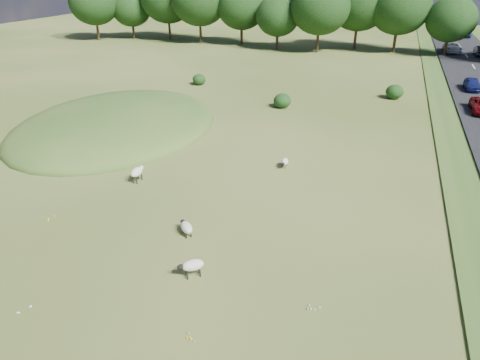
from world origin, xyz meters
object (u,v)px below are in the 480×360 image
(sheep_3, at_px, (284,162))
(sheep_4, at_px, (186,227))
(car_3, at_px, (472,84))
(car_6, at_px, (452,47))
(sheep_5, at_px, (137,172))
(sheep_1, at_px, (192,265))
(car_5, at_px, (465,33))

(sheep_3, bearing_deg, sheep_4, -17.37)
(car_3, xyz_separation_m, car_6, (0.00, 24.18, 0.11))
(sheep_4, bearing_deg, car_3, -71.48)
(sheep_3, relative_size, sheep_5, 0.80)
(sheep_1, bearing_deg, car_5, -141.86)
(sheep_5, height_order, car_5, car_5)
(sheep_5, xyz_separation_m, car_5, (26.68, 73.56, 0.25))
(sheep_4, bearing_deg, sheep_1, 164.62)
(sheep_4, xyz_separation_m, sheep_5, (-5.59, 4.47, 0.23))
(sheep_4, relative_size, car_6, 0.21)
(sheep_3, height_order, car_6, car_6)
(sheep_4, height_order, car_3, car_3)
(car_3, bearing_deg, sheep_5, -126.45)
(sheep_3, relative_size, sheep_4, 0.95)
(sheep_5, distance_m, car_5, 78.25)
(car_5, distance_m, car_6, 18.78)
(sheep_3, relative_size, car_5, 0.23)
(sheep_4, distance_m, car_3, 39.45)
(car_3, bearing_deg, car_6, 90.00)
(sheep_1, relative_size, car_3, 0.31)
(sheep_1, bearing_deg, sheep_5, -83.85)
(sheep_4, relative_size, sheep_5, 0.84)
(sheep_1, height_order, sheep_5, sheep_5)
(sheep_4, height_order, car_6, car_6)
(sheep_4, bearing_deg, car_6, -61.65)
(sheep_1, relative_size, sheep_5, 0.88)
(sheep_1, relative_size, car_6, 0.22)
(sheep_5, distance_m, car_6, 59.73)
(car_5, bearing_deg, car_3, 84.90)
(car_3, distance_m, car_5, 42.75)
(sheep_4, xyz_separation_m, car_3, (17.30, 35.45, 0.45))
(sheep_4, height_order, sheep_5, sheep_5)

